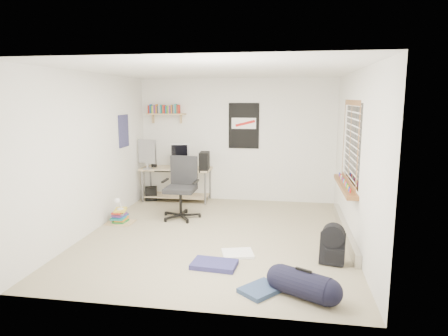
# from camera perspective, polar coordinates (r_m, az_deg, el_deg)

# --- Properties ---
(floor) EXTENTS (4.00, 4.50, 0.01)m
(floor) POSITION_cam_1_polar(r_m,az_deg,el_deg) (6.29, -0.96, -9.63)
(floor) COLOR gray
(floor) RESTS_ON ground
(ceiling) EXTENTS (4.00, 4.50, 0.01)m
(ceiling) POSITION_cam_1_polar(r_m,az_deg,el_deg) (5.94, -1.03, 13.82)
(ceiling) COLOR white
(ceiling) RESTS_ON ground
(back_wall) EXTENTS (4.00, 0.01, 2.50)m
(back_wall) POSITION_cam_1_polar(r_m,az_deg,el_deg) (8.20, 1.80, 3.98)
(back_wall) COLOR silver
(back_wall) RESTS_ON ground
(left_wall) EXTENTS (0.01, 4.50, 2.50)m
(left_wall) POSITION_cam_1_polar(r_m,az_deg,el_deg) (6.64, -18.28, 2.06)
(left_wall) COLOR silver
(left_wall) RESTS_ON ground
(right_wall) EXTENTS (0.01, 4.50, 2.50)m
(right_wall) POSITION_cam_1_polar(r_m,az_deg,el_deg) (5.98, 18.30, 1.22)
(right_wall) COLOR silver
(right_wall) RESTS_ON ground
(desk) EXTENTS (1.47, 0.72, 0.65)m
(desk) POSITION_cam_1_polar(r_m,az_deg,el_deg) (8.34, -6.75, -2.15)
(desk) COLOR tan
(desk) RESTS_ON floor
(monitor_left) EXTENTS (0.44, 0.26, 0.48)m
(monitor_left) POSITION_cam_1_polar(r_m,az_deg,el_deg) (8.17, -10.88, 1.24)
(monitor_left) COLOR #949599
(monitor_left) RESTS_ON desk
(monitor_right) EXTENTS (0.37, 0.17, 0.39)m
(monitor_right) POSITION_cam_1_polar(r_m,az_deg,el_deg) (8.11, -6.28, 1.00)
(monitor_right) COLOR #B2B1B7
(monitor_right) RESTS_ON desk
(pc_tower) EXTENTS (0.21, 0.39, 0.39)m
(pc_tower) POSITION_cam_1_polar(r_m,az_deg,el_deg) (7.99, -2.82, 0.90)
(pc_tower) COLOR black
(pc_tower) RESTS_ON desk
(keyboard) EXTENTS (0.42, 0.17, 0.02)m
(keyboard) POSITION_cam_1_polar(r_m,az_deg,el_deg) (8.09, -8.36, -0.42)
(keyboard) COLOR black
(keyboard) RESTS_ON desk
(speaker_left) EXTENTS (0.11, 0.11, 0.20)m
(speaker_left) POSITION_cam_1_polar(r_m,az_deg,el_deg) (8.41, -9.96, 0.56)
(speaker_left) COLOR black
(speaker_left) RESTS_ON desk
(speaker_right) EXTENTS (0.10, 0.10, 0.16)m
(speaker_right) POSITION_cam_1_polar(r_m,az_deg,el_deg) (7.98, -5.96, 0.01)
(speaker_right) COLOR black
(speaker_right) RESTS_ON desk
(office_chair) EXTENTS (0.74, 0.74, 1.10)m
(office_chair) POSITION_cam_1_polar(r_m,az_deg,el_deg) (7.07, -6.23, -3.31)
(office_chair) COLOR black
(office_chair) RESTS_ON floor
(wall_shelf) EXTENTS (0.80, 0.22, 0.24)m
(wall_shelf) POSITION_cam_1_polar(r_m,az_deg,el_deg) (8.37, -8.27, 7.63)
(wall_shelf) COLOR tan
(wall_shelf) RESTS_ON back_wall
(poster_back_wall) EXTENTS (0.62, 0.03, 0.92)m
(poster_back_wall) POSITION_cam_1_polar(r_m,az_deg,el_deg) (8.14, 2.84, 6.04)
(poster_back_wall) COLOR black
(poster_back_wall) RESTS_ON back_wall
(poster_left_wall) EXTENTS (0.02, 0.42, 0.60)m
(poster_left_wall) POSITION_cam_1_polar(r_m,az_deg,el_deg) (7.69, -14.15, 5.15)
(poster_left_wall) COLOR navy
(poster_left_wall) RESTS_ON left_wall
(window) EXTENTS (0.10, 1.50, 1.26)m
(window) POSITION_cam_1_polar(r_m,az_deg,el_deg) (6.24, 17.47, 3.47)
(window) COLOR brown
(window) RESTS_ON right_wall
(baseboard_heater) EXTENTS (0.08, 2.50, 0.18)m
(baseboard_heater) POSITION_cam_1_polar(r_m,az_deg,el_deg) (6.52, 16.89, -8.48)
(baseboard_heater) COLOR #B7B2A8
(baseboard_heater) RESTS_ON floor
(backpack) EXTENTS (0.35, 0.30, 0.41)m
(backpack) POSITION_cam_1_polar(r_m,az_deg,el_deg) (5.41, 15.23, -11.02)
(backpack) COLOR black
(backpack) RESTS_ON floor
(duffel_bag) EXTENTS (0.40, 0.40, 0.58)m
(duffel_bag) POSITION_cam_1_polar(r_m,az_deg,el_deg) (4.51, 11.24, -16.08)
(duffel_bag) COLOR black
(duffel_bag) RESTS_ON floor
(tshirt) EXTENTS (0.49, 0.45, 0.04)m
(tshirt) POSITION_cam_1_polar(r_m,az_deg,el_deg) (5.55, 1.96, -12.11)
(tshirt) COLOR silver
(tshirt) RESTS_ON floor
(jeans_a) EXTENTS (0.59, 0.41, 0.06)m
(jeans_a) POSITION_cam_1_polar(r_m,az_deg,el_deg) (5.19, -1.40, -13.61)
(jeans_a) COLOR navy
(jeans_a) RESTS_ON floor
(jeans_b) EXTENTS (0.53, 0.54, 0.05)m
(jeans_b) POSITION_cam_1_polar(r_m,az_deg,el_deg) (4.61, 5.27, -16.93)
(jeans_b) COLOR navy
(jeans_b) RESTS_ON floor
(book_stack) EXTENTS (0.49, 0.40, 0.33)m
(book_stack) POSITION_cam_1_polar(r_m,az_deg,el_deg) (7.07, -14.64, -6.43)
(book_stack) COLOR olive
(book_stack) RESTS_ON floor
(desk_lamp) EXTENTS (0.12, 0.19, 0.19)m
(desk_lamp) POSITION_cam_1_polar(r_m,az_deg,el_deg) (6.98, -14.64, -4.67)
(desk_lamp) COLOR white
(desk_lamp) RESTS_ON book_stack
(subwoofer) EXTENTS (0.30, 0.30, 0.27)m
(subwoofer) POSITION_cam_1_polar(r_m,az_deg,el_deg) (8.48, -10.36, -3.59)
(subwoofer) COLOR black
(subwoofer) RESTS_ON floor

